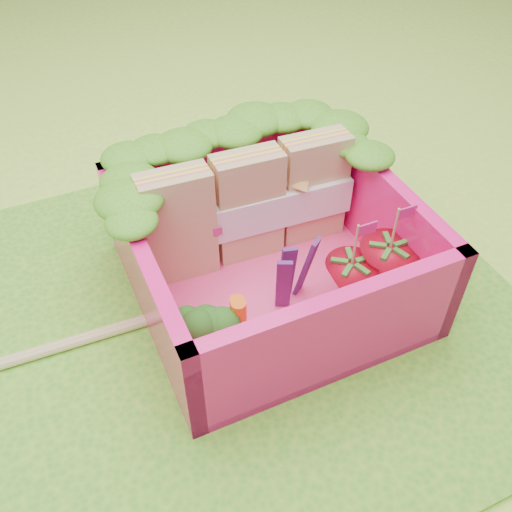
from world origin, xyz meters
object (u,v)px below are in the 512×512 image
object	(u,v)px
chopsticks	(69,343)
broccoli	(201,329)
bento_box	(269,248)
strawberry_left	(349,282)
strawberry_right	(386,269)
sandwich_stack	(249,207)

from	to	relation	value
chopsticks	broccoli	bearing A→B (deg)	-32.00
bento_box	strawberry_left	world-z (taller)	bento_box
strawberry_right	chopsticks	world-z (taller)	strawberry_right
sandwich_stack	strawberry_right	xyz separation A→B (m)	(0.49, -0.55, -0.15)
strawberry_left	chopsticks	size ratio (longest dim) A/B	0.22
chopsticks	sandwich_stack	bearing A→B (deg)	11.62
strawberry_right	sandwich_stack	bearing A→B (deg)	131.63
sandwich_stack	strawberry_left	xyz separation A→B (m)	(0.29, -0.53, -0.17)
broccoli	chopsticks	world-z (taller)	broccoli
bento_box	sandwich_stack	xyz separation A→B (m)	(0.01, 0.25, 0.07)
strawberry_left	chopsticks	distance (m)	1.36
sandwich_stack	broccoli	bearing A→B (deg)	-130.61
bento_box	broccoli	size ratio (longest dim) A/B	3.97
strawberry_left	strawberry_right	size ratio (longest dim) A/B	0.93
sandwich_stack	strawberry_right	bearing A→B (deg)	-48.37
bento_box	strawberry_right	world-z (taller)	strawberry_right
strawberry_right	chopsticks	xyz separation A→B (m)	(-1.51, 0.34, -0.18)
bento_box	chopsticks	bearing A→B (deg)	177.70
strawberry_left	bento_box	bearing A→B (deg)	136.13
bento_box	sandwich_stack	bearing A→B (deg)	88.74
broccoli	strawberry_left	distance (m)	0.76
broccoli	bento_box	bearing A→B (deg)	32.79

